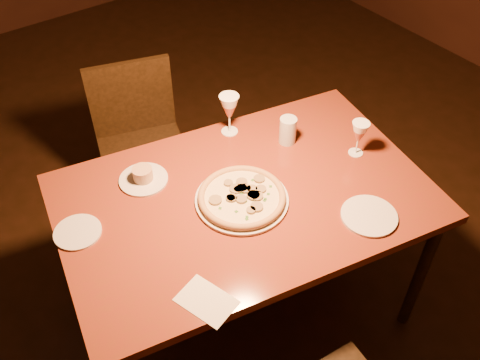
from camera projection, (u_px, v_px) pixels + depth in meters
floor at (224, 324)px, 2.62m from camera, size 7.00×7.00×0.00m
dining_table at (245, 207)px, 2.20m from camera, size 1.63×1.21×0.79m
chair_far at (141, 140)px, 2.83m from camera, size 0.55×0.55×0.91m
pizza_plate at (242, 197)px, 2.11m from camera, size 0.37×0.37×0.04m
ramekin_saucer at (143, 177)px, 2.20m from camera, size 0.20×0.20×0.06m
wine_glass_far at (229, 114)px, 2.37m from camera, size 0.09×0.09×0.20m
wine_glass_right at (358, 138)px, 2.28m from camera, size 0.08×0.08×0.17m
water_tumbler at (288, 130)px, 2.35m from camera, size 0.08×0.08×0.13m
side_plate_left at (78, 232)px, 2.00m from camera, size 0.18×0.18×0.01m
side_plate_near at (369, 216)px, 2.06m from camera, size 0.22×0.22×0.01m
menu_card at (206, 301)px, 1.79m from camera, size 0.18×0.22×0.00m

